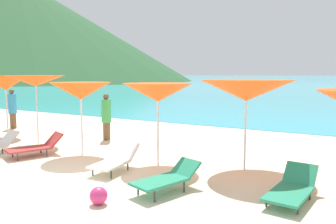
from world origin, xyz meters
TOP-DOWN VIEW (x-y plane):
  - ground_plane at (0.00, 10.00)m, footprint 50.00×100.00m
  - headland_hill at (-94.73, 69.25)m, footprint 116.75×116.75m
  - umbrella_1 at (-5.72, 2.66)m, footprint 1.89×1.89m
  - umbrella_2 at (-3.52, 2.29)m, footprint 2.07×2.07m
  - umbrella_3 at (-1.11, 1.91)m, footprint 1.90×1.90m
  - umbrella_4 at (1.41, 2.10)m, footprint 1.84×1.84m
  - umbrella_5 at (3.55, 2.73)m, footprint 2.28×2.28m
  - lounge_chair_2 at (0.83, 1.03)m, footprint 0.71×1.52m
  - lounge_chair_4 at (-2.11, 1.06)m, footprint 1.14×1.64m
  - lounge_chair_5 at (2.68, 0.39)m, footprint 1.01×1.59m
  - lounge_chair_7 at (4.94, 1.16)m, footprint 0.78×1.60m
  - beachgoer_0 at (-1.89, 3.93)m, footprint 0.34×0.34m
  - beachgoer_2 at (-7.10, 3.88)m, footprint 0.34×0.34m
  - beach_ball at (1.92, -0.81)m, footprint 0.33×0.33m

SIDE VIEW (x-z plane):
  - ground_plane at x=0.00m, z-range -0.30..0.00m
  - beach_ball at x=1.92m, z-range 0.00..0.33m
  - lounge_chair_7 at x=4.94m, z-range -0.05..0.53m
  - lounge_chair_2 at x=0.83m, z-range -0.01..0.57m
  - lounge_chair_4 at x=-2.11m, z-range -0.02..0.60m
  - lounge_chair_5 at x=2.68m, z-range 0.01..0.57m
  - beachgoer_0 at x=-1.89m, z-range 0.04..1.71m
  - beachgoer_2 at x=-7.10m, z-range 0.05..1.77m
  - umbrella_3 at x=-1.11m, z-range 0.81..2.94m
  - umbrella_4 at x=1.41m, z-range 0.82..2.95m
  - umbrella_5 at x=3.55m, z-range 0.85..3.08m
  - umbrella_1 at x=-5.72m, z-range 0.87..3.17m
  - umbrella_2 at x=-3.52m, z-range 0.97..3.29m
  - headland_hill at x=-94.73m, z-range 0.00..34.13m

